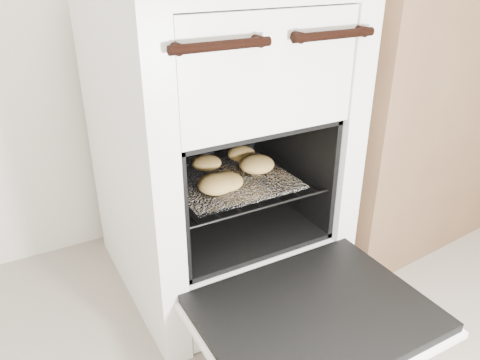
# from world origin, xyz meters

# --- Properties ---
(stove) EXTENTS (0.60, 0.66, 0.92)m
(stove) POSITION_xyz_m (-0.01, 1.17, 0.45)
(stove) COLOR white
(stove) RESTS_ON ground
(oven_door) EXTENTS (0.54, 0.42, 0.04)m
(oven_door) POSITION_xyz_m (-0.01, 0.66, 0.20)
(oven_door) COLOR black
(oven_door) RESTS_ON stove
(oven_rack) EXTENTS (0.43, 0.42, 0.01)m
(oven_rack) POSITION_xyz_m (-0.01, 1.10, 0.37)
(oven_rack) COLOR black
(oven_rack) RESTS_ON stove
(foil_sheet) EXTENTS (0.34, 0.30, 0.01)m
(foil_sheet) POSITION_xyz_m (-0.01, 1.08, 0.37)
(foil_sheet) COLOR white
(foil_sheet) RESTS_ON oven_rack
(baked_rolls) EXTENTS (0.29, 0.28, 0.05)m
(baked_rolls) POSITION_xyz_m (-0.00, 1.09, 0.40)
(baked_rolls) COLOR #E3B35B
(baked_rolls) RESTS_ON foil_sheet
(counter) EXTENTS (1.01, 0.72, 0.96)m
(counter) POSITION_xyz_m (0.80, 1.22, 0.48)
(counter) COLOR brown
(counter) RESTS_ON ground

